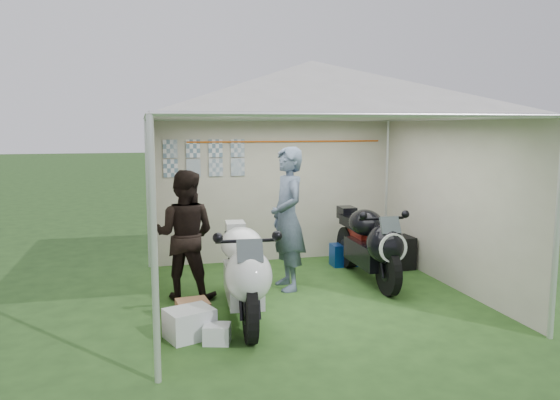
% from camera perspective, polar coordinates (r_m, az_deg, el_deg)
% --- Properties ---
extents(ground, '(80.00, 80.00, 0.00)m').
position_cam_1_polar(ground, '(7.25, 3.15, -9.93)').
color(ground, '#26471C').
rests_on(ground, ground).
extents(canopy_tent, '(5.66, 5.66, 3.00)m').
position_cam_1_polar(canopy_tent, '(6.95, 3.23, 10.83)').
color(canopy_tent, silver).
rests_on(canopy_tent, ground).
extents(motorcycle_white, '(0.59, 2.19, 1.08)m').
position_cam_1_polar(motorcycle_white, '(6.20, -3.87, -7.22)').
color(motorcycle_white, black).
rests_on(motorcycle_white, ground).
extents(motorcycle_black, '(0.49, 2.12, 1.05)m').
position_cam_1_polar(motorcycle_black, '(7.79, 9.39, -4.33)').
color(motorcycle_black, black).
rests_on(motorcycle_black, ground).
extents(paddock_stand, '(0.46, 0.29, 0.35)m').
position_cam_1_polar(paddock_stand, '(8.76, 6.88, -5.69)').
color(paddock_stand, '#0F3DAB').
rests_on(paddock_stand, ground).
extents(person_dark_jacket, '(0.97, 0.87, 1.65)m').
position_cam_1_polar(person_dark_jacket, '(7.05, -9.92, -3.60)').
color(person_dark_jacket, black).
rests_on(person_dark_jacket, ground).
extents(person_blue_jacket, '(0.51, 0.73, 1.93)m').
position_cam_1_polar(person_blue_jacket, '(7.33, 0.80, -1.96)').
color(person_blue_jacket, slate).
rests_on(person_blue_jacket, ground).
extents(equipment_box, '(0.51, 0.42, 0.50)m').
position_cam_1_polar(equipment_box, '(8.69, 12.01, -5.39)').
color(equipment_box, black).
rests_on(equipment_box, ground).
extents(crate_0, '(0.57, 0.50, 0.31)m').
position_cam_1_polar(crate_0, '(5.91, -9.43, -12.60)').
color(crate_0, silver).
rests_on(crate_0, ground).
extents(crate_1, '(0.37, 0.37, 0.30)m').
position_cam_1_polar(crate_1, '(6.19, -9.08, -11.70)').
color(crate_1, '#926543').
rests_on(crate_1, ground).
extents(crate_2, '(0.32, 0.29, 0.20)m').
position_cam_1_polar(crate_2, '(5.76, -6.60, -13.72)').
color(crate_2, silver).
rests_on(crate_2, ground).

